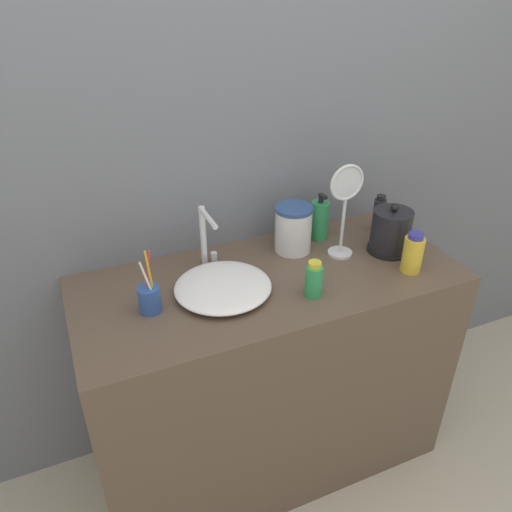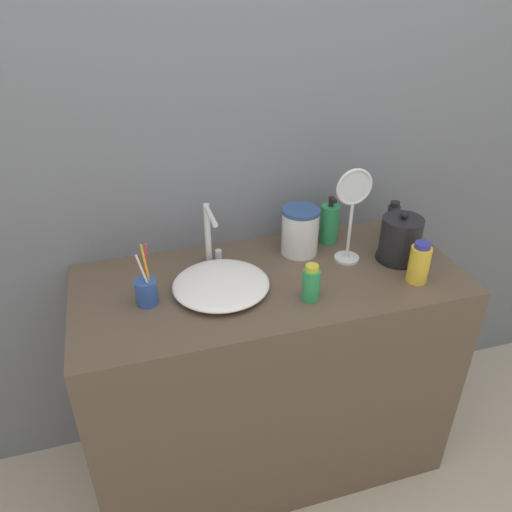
{
  "view_description": "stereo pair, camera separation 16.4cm",
  "coord_description": "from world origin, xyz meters",
  "px_view_note": "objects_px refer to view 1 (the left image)",
  "views": [
    {
      "loc": [
        -0.61,
        -1.01,
        1.86
      ],
      "look_at": [
        -0.05,
        0.29,
        1.01
      ],
      "focal_mm": 35.0,
      "sensor_mm": 36.0,
      "label": 1
    },
    {
      "loc": [
        -0.46,
        -1.06,
        1.86
      ],
      "look_at": [
        -0.05,
        0.29,
        1.01
      ],
      "focal_mm": 35.0,
      "sensor_mm": 36.0,
      "label": 2
    }
  ],
  "objects_px": {
    "electric_kettle": "(391,233)",
    "hand_cream_bottle": "(314,280)",
    "faucet": "(206,235)",
    "vanity_mirror": "(345,203)",
    "water_pitcher": "(293,229)",
    "mouthwash_bottle": "(379,214)",
    "shampoo_bottle": "(413,253)",
    "toothbrush_cup": "(149,298)",
    "lotion_bottle": "(320,220)"
  },
  "relations": [
    {
      "from": "faucet",
      "to": "lotion_bottle",
      "type": "bearing_deg",
      "value": 3.82
    },
    {
      "from": "vanity_mirror",
      "to": "mouthwash_bottle",
      "type": "bearing_deg",
      "value": 23.6
    },
    {
      "from": "faucet",
      "to": "water_pitcher",
      "type": "height_order",
      "value": "faucet"
    },
    {
      "from": "vanity_mirror",
      "to": "lotion_bottle",
      "type": "bearing_deg",
      "value": 94.41
    },
    {
      "from": "faucet",
      "to": "hand_cream_bottle",
      "type": "height_order",
      "value": "faucet"
    },
    {
      "from": "hand_cream_bottle",
      "to": "mouthwash_bottle",
      "type": "bearing_deg",
      "value": 32.74
    },
    {
      "from": "lotion_bottle",
      "to": "hand_cream_bottle",
      "type": "xyz_separation_m",
      "value": [
        -0.21,
        -0.33,
        -0.02
      ]
    },
    {
      "from": "faucet",
      "to": "vanity_mirror",
      "type": "relative_size",
      "value": 0.65
    },
    {
      "from": "mouthwash_bottle",
      "to": "water_pitcher",
      "type": "distance_m",
      "value": 0.38
    },
    {
      "from": "electric_kettle",
      "to": "mouthwash_bottle",
      "type": "distance_m",
      "value": 0.16
    },
    {
      "from": "toothbrush_cup",
      "to": "shampoo_bottle",
      "type": "distance_m",
      "value": 0.9
    },
    {
      "from": "toothbrush_cup",
      "to": "shampoo_bottle",
      "type": "relative_size",
      "value": 1.52
    },
    {
      "from": "shampoo_bottle",
      "to": "hand_cream_bottle",
      "type": "height_order",
      "value": "shampoo_bottle"
    },
    {
      "from": "faucet",
      "to": "lotion_bottle",
      "type": "xyz_separation_m",
      "value": [
        0.47,
        0.03,
        -0.05
      ]
    },
    {
      "from": "hand_cream_bottle",
      "to": "faucet",
      "type": "bearing_deg",
      "value": 130.75
    },
    {
      "from": "faucet",
      "to": "shampoo_bottle",
      "type": "distance_m",
      "value": 0.72
    },
    {
      "from": "mouthwash_bottle",
      "to": "vanity_mirror",
      "type": "bearing_deg",
      "value": -156.4
    },
    {
      "from": "lotion_bottle",
      "to": "toothbrush_cup",
      "type": "bearing_deg",
      "value": -163.79
    },
    {
      "from": "electric_kettle",
      "to": "vanity_mirror",
      "type": "relative_size",
      "value": 0.55
    },
    {
      "from": "mouthwash_bottle",
      "to": "water_pitcher",
      "type": "bearing_deg",
      "value": -179.34
    },
    {
      "from": "toothbrush_cup",
      "to": "water_pitcher",
      "type": "bearing_deg",
      "value": 15.82
    },
    {
      "from": "electric_kettle",
      "to": "toothbrush_cup",
      "type": "xyz_separation_m",
      "value": [
        -0.9,
        -0.01,
        -0.03
      ]
    },
    {
      "from": "mouthwash_bottle",
      "to": "vanity_mirror",
      "type": "xyz_separation_m",
      "value": [
        -0.24,
        -0.1,
        0.14
      ]
    },
    {
      "from": "faucet",
      "to": "water_pitcher",
      "type": "bearing_deg",
      "value": -2.21
    },
    {
      "from": "lotion_bottle",
      "to": "mouthwash_bottle",
      "type": "xyz_separation_m",
      "value": [
        0.25,
        -0.04,
        -0.01
      ]
    },
    {
      "from": "toothbrush_cup",
      "to": "hand_cream_bottle",
      "type": "xyz_separation_m",
      "value": [
        0.51,
        -0.13,
        0.01
      ]
    },
    {
      "from": "electric_kettle",
      "to": "mouthwash_bottle",
      "type": "bearing_deg",
      "value": 69.21
    },
    {
      "from": "toothbrush_cup",
      "to": "vanity_mirror",
      "type": "xyz_separation_m",
      "value": [
        0.72,
        0.06,
        0.16
      ]
    },
    {
      "from": "faucet",
      "to": "hand_cream_bottle",
      "type": "relative_size",
      "value": 1.8
    },
    {
      "from": "vanity_mirror",
      "to": "toothbrush_cup",
      "type": "bearing_deg",
      "value": -174.91
    },
    {
      "from": "lotion_bottle",
      "to": "water_pitcher",
      "type": "height_order",
      "value": "lotion_bottle"
    },
    {
      "from": "faucet",
      "to": "vanity_mirror",
      "type": "xyz_separation_m",
      "value": [
        0.48,
        -0.11,
        0.08
      ]
    },
    {
      "from": "electric_kettle",
      "to": "toothbrush_cup",
      "type": "relative_size",
      "value": 0.86
    },
    {
      "from": "shampoo_bottle",
      "to": "vanity_mirror",
      "type": "height_order",
      "value": "vanity_mirror"
    },
    {
      "from": "vanity_mirror",
      "to": "water_pitcher",
      "type": "bearing_deg",
      "value": 146.2
    },
    {
      "from": "toothbrush_cup",
      "to": "vanity_mirror",
      "type": "relative_size",
      "value": 0.64
    },
    {
      "from": "toothbrush_cup",
      "to": "mouthwash_bottle",
      "type": "bearing_deg",
      "value": 9.91
    },
    {
      "from": "electric_kettle",
      "to": "hand_cream_bottle",
      "type": "bearing_deg",
      "value": -160.74
    },
    {
      "from": "faucet",
      "to": "mouthwash_bottle",
      "type": "xyz_separation_m",
      "value": [
        0.72,
        -0.01,
        -0.06
      ]
    },
    {
      "from": "toothbrush_cup",
      "to": "electric_kettle",
      "type": "bearing_deg",
      "value": 0.86
    },
    {
      "from": "toothbrush_cup",
      "to": "vanity_mirror",
      "type": "height_order",
      "value": "vanity_mirror"
    },
    {
      "from": "vanity_mirror",
      "to": "water_pitcher",
      "type": "distance_m",
      "value": 0.21
    },
    {
      "from": "lotion_bottle",
      "to": "shampoo_bottle",
      "type": "height_order",
      "value": "lotion_bottle"
    },
    {
      "from": "toothbrush_cup",
      "to": "lotion_bottle",
      "type": "distance_m",
      "value": 0.74
    },
    {
      "from": "shampoo_bottle",
      "to": "vanity_mirror",
      "type": "xyz_separation_m",
      "value": [
        -0.17,
        0.2,
        0.14
      ]
    },
    {
      "from": "mouthwash_bottle",
      "to": "toothbrush_cup",
      "type": "bearing_deg",
      "value": -170.09
    },
    {
      "from": "shampoo_bottle",
      "to": "electric_kettle",
      "type": "bearing_deg",
      "value": 85.21
    },
    {
      "from": "water_pitcher",
      "to": "toothbrush_cup",
      "type": "bearing_deg",
      "value": -164.18
    },
    {
      "from": "mouthwash_bottle",
      "to": "water_pitcher",
      "type": "xyz_separation_m",
      "value": [
        -0.38,
        -0.0,
        0.02
      ]
    },
    {
      "from": "electric_kettle",
      "to": "hand_cream_bottle",
      "type": "height_order",
      "value": "electric_kettle"
    }
  ]
}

